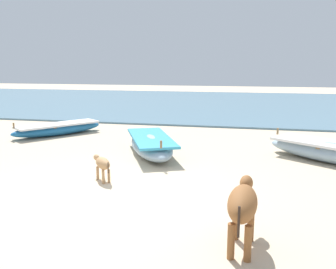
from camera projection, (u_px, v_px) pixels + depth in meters
The scene contains 7 objects.
ground at pixel (106, 195), 7.51m from camera, with size 80.00×80.00×0.00m, color beige.
sea_water at pixel (208, 103), 25.38m from camera, with size 60.00×20.00×0.08m, color slate.
fishing_boat_0 at pixel (58, 129), 13.89m from camera, with size 2.83×3.41×0.64m.
fishing_boat_2 at pixel (335, 152), 9.92m from camera, with size 3.85×3.15×0.74m.
fishing_boat_4 at pixel (151, 144), 10.89m from camera, with size 2.48×3.63×0.75m.
cow_adult_brown at pixel (243, 204), 5.20m from camera, with size 0.48×1.46×0.95m.
calf_near_tan at pixel (102, 164), 8.34m from camera, with size 0.71×0.73×0.57m.
Camera 1 is at (2.84, -6.67, 2.66)m, focal length 38.50 mm.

